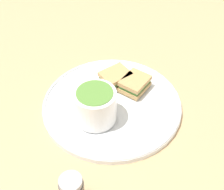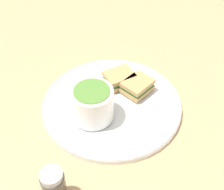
{
  "view_description": "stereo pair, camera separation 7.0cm",
  "coord_description": "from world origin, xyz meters",
  "px_view_note": "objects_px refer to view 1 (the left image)",
  "views": [
    {
      "loc": [
        -0.19,
        0.46,
        0.53
      ],
      "look_at": [
        0.0,
        0.0,
        0.04
      ],
      "focal_mm": 50.0,
      "sensor_mm": 36.0,
      "label": 1
    },
    {
      "loc": [
        -0.26,
        0.43,
        0.53
      ],
      "look_at": [
        0.0,
        0.0,
        0.04
      ],
      "focal_mm": 50.0,
      "sensor_mm": 36.0,
      "label": 2
    }
  ],
  "objects_px": {
    "spoon": "(79,109)",
    "sandwich_half_near": "(135,84)",
    "sandwich_half_far": "(115,78)",
    "soup_bowl": "(95,105)"
  },
  "relations": [
    {
      "from": "spoon",
      "to": "sandwich_half_far",
      "type": "relative_size",
      "value": 1.31
    },
    {
      "from": "soup_bowl",
      "to": "spoon",
      "type": "height_order",
      "value": "soup_bowl"
    },
    {
      "from": "spoon",
      "to": "sandwich_half_near",
      "type": "height_order",
      "value": "sandwich_half_near"
    },
    {
      "from": "spoon",
      "to": "soup_bowl",
      "type": "bearing_deg",
      "value": 53.58
    },
    {
      "from": "soup_bowl",
      "to": "sandwich_half_far",
      "type": "distance_m",
      "value": 0.13
    },
    {
      "from": "spoon",
      "to": "sandwich_half_far",
      "type": "distance_m",
      "value": 0.12
    },
    {
      "from": "soup_bowl",
      "to": "sandwich_half_near",
      "type": "relative_size",
      "value": 1.17
    },
    {
      "from": "sandwich_half_far",
      "to": "soup_bowl",
      "type": "bearing_deg",
      "value": 91.91
    },
    {
      "from": "sandwich_half_near",
      "to": "sandwich_half_far",
      "type": "bearing_deg",
      "value": -3.32
    },
    {
      "from": "sandwich_half_near",
      "to": "sandwich_half_far",
      "type": "distance_m",
      "value": 0.05
    }
  ]
}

